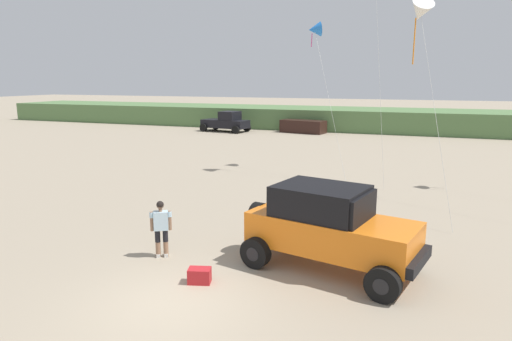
{
  "coord_description": "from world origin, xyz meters",
  "views": [
    {
      "loc": [
        5.11,
        -8.27,
        5.04
      ],
      "look_at": [
        0.67,
        3.72,
        2.44
      ],
      "focal_mm": 31.66,
      "sensor_mm": 36.0,
      "label": 1
    }
  ],
  "objects_px": {
    "distant_pickup": "(226,122)",
    "kite_white_parafoil": "(420,12)",
    "jeep": "(329,226)",
    "distant_sedan": "(303,126)",
    "cooler_box": "(200,276)",
    "person_watching": "(161,226)",
    "kite_black_sled": "(315,30)"
  },
  "relations": [
    {
      "from": "distant_pickup",
      "to": "kite_white_parafoil",
      "type": "xyz_separation_m",
      "value": [
        17.54,
        -20.57,
        6.69
      ]
    },
    {
      "from": "jeep",
      "to": "distant_pickup",
      "type": "height_order",
      "value": "jeep"
    },
    {
      "from": "distant_sedan",
      "to": "kite_white_parafoil",
      "type": "bearing_deg",
      "value": -53.92
    },
    {
      "from": "cooler_box",
      "to": "person_watching",
      "type": "bearing_deg",
      "value": 131.15
    },
    {
      "from": "distant_sedan",
      "to": "distant_pickup",
      "type": "bearing_deg",
      "value": -156.15
    },
    {
      "from": "cooler_box",
      "to": "distant_pickup",
      "type": "height_order",
      "value": "distant_pickup"
    },
    {
      "from": "cooler_box",
      "to": "kite_white_parafoil",
      "type": "distance_m",
      "value": 13.39
    },
    {
      "from": "cooler_box",
      "to": "kite_white_parafoil",
      "type": "bearing_deg",
      "value": 49.21
    },
    {
      "from": "person_watching",
      "to": "kite_white_parafoil",
      "type": "distance_m",
      "value": 12.91
    },
    {
      "from": "person_watching",
      "to": "kite_black_sled",
      "type": "distance_m",
      "value": 16.04
    },
    {
      "from": "cooler_box",
      "to": "distant_sedan",
      "type": "distance_m",
      "value": 32.83
    },
    {
      "from": "cooler_box",
      "to": "kite_black_sled",
      "type": "bearing_deg",
      "value": 76.86
    },
    {
      "from": "kite_white_parafoil",
      "to": "jeep",
      "type": "bearing_deg",
      "value": -102.15
    },
    {
      "from": "person_watching",
      "to": "kite_white_parafoil",
      "type": "relative_size",
      "value": 0.2
    },
    {
      "from": "distant_pickup",
      "to": "cooler_box",
      "type": "bearing_deg",
      "value": -67.17
    },
    {
      "from": "jeep",
      "to": "kite_black_sled",
      "type": "height_order",
      "value": "kite_black_sled"
    },
    {
      "from": "jeep",
      "to": "person_watching",
      "type": "bearing_deg",
      "value": -169.51
    },
    {
      "from": "distant_pickup",
      "to": "kite_black_sled",
      "type": "relative_size",
      "value": 0.59
    },
    {
      "from": "person_watching",
      "to": "kite_black_sled",
      "type": "relative_size",
      "value": 0.2
    },
    {
      "from": "kite_black_sled",
      "to": "kite_white_parafoil",
      "type": "xyz_separation_m",
      "value": [
        5.49,
        -5.54,
        -0.05
      ]
    },
    {
      "from": "jeep",
      "to": "distant_sedan",
      "type": "xyz_separation_m",
      "value": [
        -8.53,
        30.33,
        -0.6
      ]
    },
    {
      "from": "jeep",
      "to": "kite_black_sled",
      "type": "relative_size",
      "value": 0.61
    },
    {
      "from": "distant_sedan",
      "to": "kite_black_sled",
      "type": "relative_size",
      "value": 0.51
    },
    {
      "from": "person_watching",
      "to": "distant_sedan",
      "type": "relative_size",
      "value": 0.4
    },
    {
      "from": "cooler_box",
      "to": "kite_black_sled",
      "type": "relative_size",
      "value": 0.07
    },
    {
      "from": "cooler_box",
      "to": "distant_pickup",
      "type": "bearing_deg",
      "value": 96.49
    },
    {
      "from": "person_watching",
      "to": "distant_pickup",
      "type": "xyz_separation_m",
      "value": [
        -11.13,
        29.57,
        0.0
      ]
    },
    {
      "from": "distant_sedan",
      "to": "jeep",
      "type": "bearing_deg",
      "value": -63.07
    },
    {
      "from": "distant_sedan",
      "to": "kite_black_sled",
      "type": "xyz_separation_m",
      "value": [
        4.8,
        -16.66,
        7.07
      ]
    },
    {
      "from": "jeep",
      "to": "distant_pickup",
      "type": "bearing_deg",
      "value": 118.81
    },
    {
      "from": "kite_white_parafoil",
      "to": "kite_black_sled",
      "type": "bearing_deg",
      "value": 134.75
    },
    {
      "from": "jeep",
      "to": "person_watching",
      "type": "xyz_separation_m",
      "value": [
        -4.65,
        -0.86,
        -0.26
      ]
    }
  ]
}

